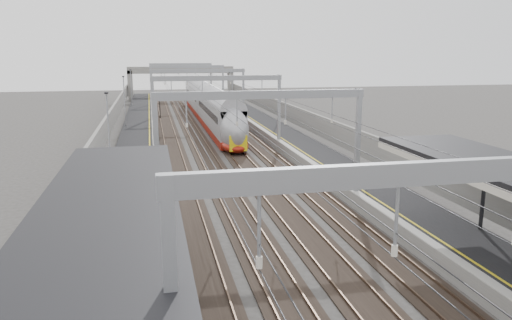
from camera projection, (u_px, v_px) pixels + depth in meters
name	position (u px, v px, depth m)	size (l,w,h in m)	color
platform_left	(138.00, 144.00, 51.68)	(4.00, 120.00, 1.00)	black
platform_right	(287.00, 139.00, 54.91)	(4.00, 120.00, 1.00)	black
tracks	(215.00, 146.00, 53.39)	(11.40, 140.00, 0.20)	black
overhead_line	(207.00, 84.00, 58.42)	(13.00, 140.00, 6.60)	gray
canopy_left	(87.00, 282.00, 10.53)	(4.40, 30.00, 4.24)	black
overbridge	(181.00, 74.00, 104.87)	(22.00, 2.20, 6.90)	slate
wall_left	(105.00, 135.00, 50.80)	(0.30, 120.00, 3.20)	slate
wall_right	(315.00, 128.00, 55.32)	(0.30, 120.00, 3.20)	slate
train	(209.00, 108.00, 69.78)	(2.76, 50.36, 4.37)	maroon
signal_green	(160.00, 103.00, 74.37)	(0.32, 0.32, 3.48)	black
signal_red_near	(218.00, 104.00, 73.50)	(0.32, 0.32, 3.48)	black
signal_red_far	(223.00, 97.00, 83.85)	(0.32, 0.32, 3.48)	black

